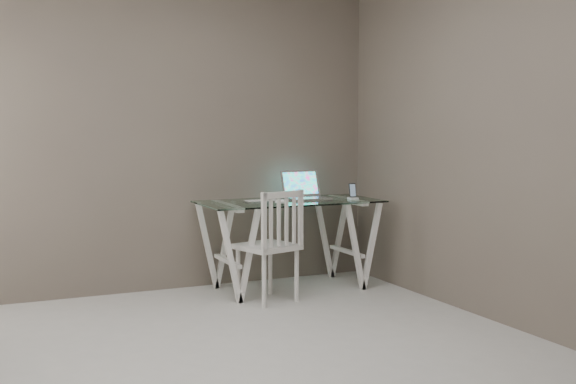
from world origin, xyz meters
The scene contains 7 objects.
room centered at (-0.06, 0.02, 1.72)m, with size 4.50×4.52×2.71m.
desk centered at (1.11, 1.83, 0.38)m, with size 1.50×0.70×0.75m.
chair centered at (0.80, 1.45, 0.48)m, with size 0.50×0.50×0.88m.
laptop centered at (1.31, 1.95, 0.80)m, with size 0.35×0.32×0.24m.
keyboard centered at (0.88, 1.88, 0.75)m, with size 0.29×0.12×0.01m, color silver.
mouse centered at (0.95, 1.63, 0.76)m, with size 0.12×0.07×0.04m, color white.
phone_dock centered at (1.65, 1.73, 0.78)m, with size 0.07×0.07×0.13m.
Camera 1 is at (-1.38, -3.59, 1.37)m, focal length 45.00 mm.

